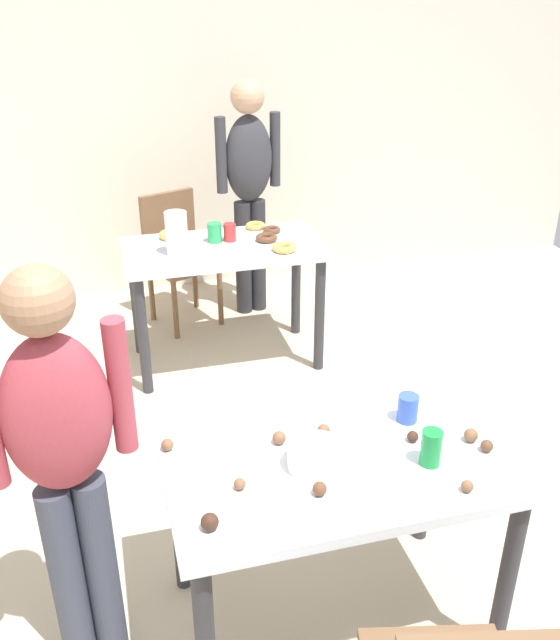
% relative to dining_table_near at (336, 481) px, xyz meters
% --- Properties ---
extents(ground_plane, '(6.40, 6.40, 0.00)m').
position_rel_dining_table_near_xyz_m(ground_plane, '(-0.01, 0.08, -0.64)').
color(ground_plane, tan).
extents(wall_back, '(6.40, 0.10, 2.60)m').
position_rel_dining_table_near_xyz_m(wall_back, '(-0.01, 3.28, 0.66)').
color(wall_back, beige).
rests_on(wall_back, ground_plane).
extents(dining_table_near, '(1.12, 0.71, 0.75)m').
position_rel_dining_table_near_xyz_m(dining_table_near, '(0.00, 0.00, 0.00)').
color(dining_table_near, silver).
rests_on(dining_table_near, ground_plane).
extents(dining_table_far, '(1.14, 0.61, 0.75)m').
position_rel_dining_table_near_xyz_m(dining_table_far, '(0.01, 1.99, -0.01)').
color(dining_table_far, silver).
rests_on(dining_table_far, ground_plane).
extents(chair_far_table, '(0.52, 0.52, 0.87)m').
position_rel_dining_table_near_xyz_m(chair_far_table, '(-0.18, 2.65, -0.14)').
color(chair_far_table, brown).
rests_on(chair_far_table, ground_plane).
extents(person_girl_near, '(0.45, 0.26, 1.47)m').
position_rel_dining_table_near_xyz_m(person_girl_near, '(-0.84, 0.08, 0.23)').
color(person_girl_near, '#383D4C').
rests_on(person_girl_near, ground_plane).
extents(person_adult_far, '(0.45, 0.26, 1.57)m').
position_rel_dining_table_near_xyz_m(person_adult_far, '(0.32, 2.65, 0.31)').
color(person_adult_far, '#28282D').
rests_on(person_adult_far, ground_plane).
extents(mixing_bowl, '(0.18, 0.18, 0.08)m').
position_rel_dining_table_near_xyz_m(mixing_bowl, '(-0.09, -0.04, 0.15)').
color(mixing_bowl, white).
rests_on(mixing_bowl, dining_table_near).
extents(soda_can, '(0.07, 0.07, 0.12)m').
position_rel_dining_table_near_xyz_m(soda_can, '(0.26, -0.12, 0.17)').
color(soda_can, '#198438').
rests_on(soda_can, dining_table_near).
extents(fork_near, '(0.17, 0.02, 0.01)m').
position_rel_dining_table_near_xyz_m(fork_near, '(0.14, -0.23, 0.11)').
color(fork_near, silver).
rests_on(fork_near, dining_table_near).
extents(cup_near_0, '(0.07, 0.07, 0.10)m').
position_rel_dining_table_near_xyz_m(cup_near_0, '(0.30, 0.12, 0.16)').
color(cup_near_0, '#3351B2').
rests_on(cup_near_0, dining_table_near).
extents(cake_ball_0, '(0.04, 0.04, 0.04)m').
position_rel_dining_table_near_xyz_m(cake_ball_0, '(0.47, -0.11, 0.13)').
color(cake_ball_0, brown).
rests_on(cake_ball_0, dining_table_near).
extents(cake_ball_1, '(0.05, 0.05, 0.05)m').
position_rel_dining_table_near_xyz_m(cake_ball_1, '(-0.46, -0.23, 0.14)').
color(cake_ball_1, '#3D2319').
rests_on(cake_ball_1, dining_table_near).
extents(cake_ball_2, '(0.04, 0.04, 0.04)m').
position_rel_dining_table_near_xyz_m(cake_ball_2, '(-0.34, -0.08, 0.13)').
color(cake_ball_2, brown).
rests_on(cake_ball_2, dining_table_near).
extents(cake_ball_3, '(0.04, 0.04, 0.04)m').
position_rel_dining_table_near_xyz_m(cake_ball_3, '(-0.53, 0.16, 0.13)').
color(cake_ball_3, brown).
rests_on(cake_ball_3, dining_table_near).
extents(cake_ball_4, '(0.05, 0.05, 0.05)m').
position_rel_dining_table_near_xyz_m(cake_ball_4, '(0.45, -0.05, 0.13)').
color(cake_ball_4, brown).
rests_on(cake_ball_4, dining_table_near).
extents(cake_ball_5, '(0.04, 0.04, 0.04)m').
position_rel_dining_table_near_xyz_m(cake_ball_5, '(-0.02, 0.11, 0.13)').
color(cake_ball_5, brown).
rests_on(cake_ball_5, dining_table_near).
extents(cake_ball_6, '(0.04, 0.04, 0.04)m').
position_rel_dining_table_near_xyz_m(cake_ball_6, '(0.26, -0.00, 0.13)').
color(cake_ball_6, '#3D2319').
rests_on(cake_ball_6, dining_table_near).
extents(cake_ball_7, '(0.04, 0.04, 0.04)m').
position_rel_dining_table_near_xyz_m(cake_ball_7, '(0.31, -0.27, 0.13)').
color(cake_ball_7, brown).
rests_on(cake_ball_7, dining_table_near).
extents(cake_ball_8, '(0.05, 0.05, 0.05)m').
position_rel_dining_table_near_xyz_m(cake_ball_8, '(-0.17, 0.10, 0.13)').
color(cake_ball_8, brown).
rests_on(cake_ball_8, dining_table_near).
extents(cake_ball_9, '(0.04, 0.04, 0.04)m').
position_rel_dining_table_near_xyz_m(cake_ball_9, '(-0.12, -0.17, 0.13)').
color(cake_ball_9, brown).
rests_on(cake_ball_9, dining_table_near).
extents(pitcher_far, '(0.12, 0.12, 0.24)m').
position_rel_dining_table_near_xyz_m(pitcher_far, '(-0.26, 1.92, 0.23)').
color(pitcher_far, white).
rests_on(pitcher_far, dining_table_far).
extents(cup_far_0, '(0.07, 0.07, 0.10)m').
position_rel_dining_table_near_xyz_m(cup_far_0, '(0.06, 2.06, 0.16)').
color(cup_far_0, red).
rests_on(cup_far_0, dining_table_far).
extents(cup_far_1, '(0.08, 0.08, 0.11)m').
position_rel_dining_table_near_xyz_m(cup_far_1, '(-0.03, 2.06, 0.17)').
color(cup_far_1, green).
rests_on(cup_far_1, dining_table_far).
extents(donut_far_0, '(0.12, 0.12, 0.04)m').
position_rel_dining_table_near_xyz_m(donut_far_0, '(0.26, 2.23, 0.13)').
color(donut_far_0, gold).
rests_on(donut_far_0, dining_table_far).
extents(donut_far_1, '(0.14, 0.14, 0.04)m').
position_rel_dining_table_near_xyz_m(donut_far_1, '(-0.26, 2.19, 0.13)').
color(donut_far_1, gold).
rests_on(donut_far_1, dining_table_far).
extents(donut_far_2, '(0.11, 0.11, 0.03)m').
position_rel_dining_table_near_xyz_m(donut_far_2, '(0.34, 2.14, 0.13)').
color(donut_far_2, brown).
rests_on(donut_far_2, dining_table_far).
extents(donut_far_3, '(0.14, 0.14, 0.04)m').
position_rel_dining_table_near_xyz_m(donut_far_3, '(0.32, 1.81, 0.13)').
color(donut_far_3, gold).
rests_on(donut_far_3, dining_table_far).
extents(donut_far_4, '(0.13, 0.13, 0.04)m').
position_rel_dining_table_near_xyz_m(donut_far_4, '(0.27, 2.00, 0.13)').
color(donut_far_4, brown).
rests_on(donut_far_4, dining_table_far).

